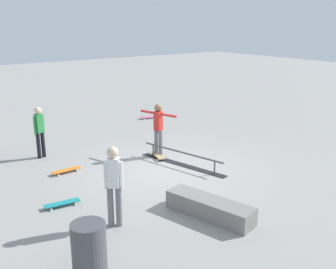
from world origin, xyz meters
The scene contains 11 objects.
ground_plane centered at (0.00, 0.00, 0.00)m, with size 60.00×60.00×0.00m, color gray.
grind_rail centered at (0.03, -0.48, 0.18)m, with size 2.93×0.91×0.41m.
skate_ledge centered at (-2.75, 0.97, 0.20)m, with size 1.98×0.53×0.39m, color gray.
skater_main centered at (1.08, -0.39, 0.94)m, with size 1.27×0.46×1.62m.
skateboard_main centered at (0.96, -0.28, 0.07)m, with size 0.82×0.40×0.09m.
bystander_green_shirt centered at (3.07, 2.54, 0.88)m, with size 0.22×0.36×1.56m.
bystander_white_shirt centered at (-1.90, 2.78, 0.95)m, with size 0.29×0.35×1.68m.
loose_skateboard_orange centered at (1.43, 2.44, 0.07)m, with size 0.29×0.81×0.09m.
loose_skateboard_pink centered at (5.21, -2.83, 0.07)m, with size 0.40×0.82×0.09m.
loose_skateboard_teal centered at (-0.44, 3.32, 0.07)m, with size 0.32×0.82×0.09m.
trash_bin centered at (-3.16, 3.94, 0.48)m, with size 0.56×0.56×0.97m, color #47474C.
Camera 1 is at (-8.39, 6.24, 4.04)m, focal length 42.60 mm.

